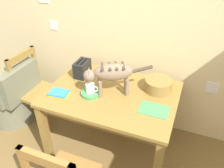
% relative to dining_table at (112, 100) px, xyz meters
% --- Properties ---
extents(wall_rear, '(4.53, 0.11, 2.50)m').
position_rel_dining_table_xyz_m(wall_rear, '(-0.01, 0.60, 0.58)').
color(wall_rear, beige).
rests_on(wall_rear, ground_plane).
extents(dining_table, '(1.24, 0.88, 0.76)m').
position_rel_dining_table_xyz_m(dining_table, '(0.00, 0.00, 0.00)').
color(dining_table, olive).
rests_on(dining_table, ground_plane).
extents(cat, '(0.58, 0.33, 0.32)m').
position_rel_dining_table_xyz_m(cat, '(-0.01, -0.02, 0.32)').
color(cat, '#816A56').
rests_on(cat, dining_table).
extents(saucer_bowl, '(0.18, 0.18, 0.03)m').
position_rel_dining_table_xyz_m(saucer_bowl, '(-0.18, -0.11, 0.11)').
color(saucer_bowl, '#469953').
rests_on(saucer_bowl, dining_table).
extents(coffee_mug, '(0.13, 0.09, 0.09)m').
position_rel_dining_table_xyz_m(coffee_mug, '(-0.18, -0.11, 0.17)').
color(coffee_mug, white).
rests_on(coffee_mug, saucer_bowl).
extents(magazine, '(0.26, 0.19, 0.01)m').
position_rel_dining_table_xyz_m(magazine, '(0.44, -0.10, 0.10)').
color(magazine, '#4A975A').
rests_on(magazine, dining_table).
extents(book_stack, '(0.19, 0.14, 0.03)m').
position_rel_dining_table_xyz_m(book_stack, '(-0.45, -0.22, 0.11)').
color(book_stack, '#F6A829').
rests_on(book_stack, dining_table).
extents(wicker_basket, '(0.26, 0.26, 0.12)m').
position_rel_dining_table_xyz_m(wicker_basket, '(0.40, 0.21, 0.15)').
color(wicker_basket, olive).
rests_on(wicker_basket, dining_table).
extents(toaster, '(0.12, 0.20, 0.18)m').
position_rel_dining_table_xyz_m(toaster, '(-0.41, 0.18, 0.18)').
color(toaster, black).
rests_on(toaster, dining_table).
extents(wooden_chair_near, '(0.45, 0.45, 0.92)m').
position_rel_dining_table_xyz_m(wooden_chair_near, '(-1.00, 0.10, -0.22)').
color(wooden_chair_near, olive).
rests_on(wooden_chair_near, ground_plane).
extents(wicker_armchair, '(0.61, 0.61, 0.78)m').
position_rel_dining_table_xyz_m(wicker_armchair, '(-1.36, 0.02, -0.39)').
color(wicker_armchair, '#6C6F57').
rests_on(wicker_armchair, ground_plane).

